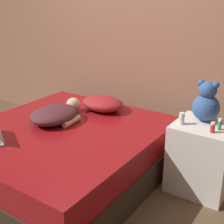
% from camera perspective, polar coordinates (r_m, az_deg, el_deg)
% --- Properties ---
extents(ground_plane, '(12.00, 12.00, 0.00)m').
position_cam_1_polar(ground_plane, '(3.20, -8.53, -11.43)').
color(ground_plane, brown).
extents(wall_back, '(8.00, 0.06, 2.60)m').
position_cam_1_polar(wall_back, '(3.68, 3.28, 14.64)').
color(wall_back, '#996B51').
rests_on(wall_back, ground_plane).
extents(bed, '(1.70, 1.82, 0.51)m').
position_cam_1_polar(bed, '(3.07, -8.78, -7.41)').
color(bed, '#2D2319').
rests_on(bed, ground_plane).
extents(nightstand, '(0.51, 0.49, 0.64)m').
position_cam_1_polar(nightstand, '(2.94, 16.10, -7.91)').
color(nightstand, silver).
rests_on(nightstand, ground_plane).
extents(pillow, '(0.47, 0.36, 0.15)m').
position_cam_1_polar(pillow, '(3.35, -1.71, 1.57)').
color(pillow, maroon).
rests_on(pillow, bed).
extents(person_lying, '(0.47, 0.68, 0.15)m').
position_cam_1_polar(person_lying, '(3.12, -10.11, -0.28)').
color(person_lying, '#4C2328').
rests_on(person_lying, bed).
extents(teddy_bear, '(0.24, 0.24, 0.37)m').
position_cam_1_polar(teddy_bear, '(2.85, 16.86, 1.51)').
color(teddy_bear, '#335693').
rests_on(teddy_bear, nightstand).
extents(bottle_clear, '(0.05, 0.05, 0.10)m').
position_cam_1_polar(bottle_clear, '(2.75, 12.63, -1.19)').
color(bottle_clear, silver).
rests_on(bottle_clear, nightstand).
extents(bottle_red, '(0.04, 0.04, 0.09)m').
position_cam_1_polar(bottle_red, '(2.65, 17.92, -2.72)').
color(bottle_red, '#B72D2D').
rests_on(bottle_red, nightstand).
extents(bottle_green, '(0.03, 0.03, 0.10)m').
position_cam_1_polar(bottle_green, '(2.72, 19.09, -2.14)').
color(bottle_green, '#3D8E4C').
rests_on(bottle_green, nightstand).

